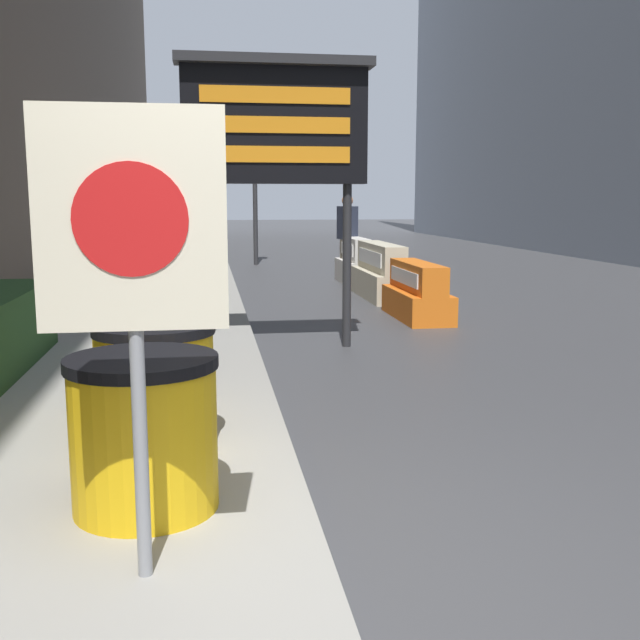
{
  "coord_description": "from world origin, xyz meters",
  "views": [
    {
      "loc": [
        -0.51,
        -2.99,
        1.68
      ],
      "look_at": [
        0.6,
        4.38,
        0.48
      ],
      "focal_mm": 42.0,
      "sensor_mm": 36.0,
      "label": 1
    }
  ],
  "objects_px": {
    "pedestrian_worker": "(347,230)",
    "message_board": "(275,127)",
    "barrel_drum_middle": "(156,386)",
    "traffic_cone_near": "(388,276)",
    "barrel_drum_foreground": "(144,433)",
    "traffic_light_near_curb": "(255,138)",
    "barrel_drum_back": "(143,355)",
    "jersey_barrier_orange_near": "(417,294)",
    "jersey_barrier_white": "(355,263)",
    "warning_sign": "(132,251)",
    "jersey_barrier_cream": "(381,274)"
  },
  "relations": [
    {
      "from": "pedestrian_worker",
      "to": "message_board",
      "type": "bearing_deg",
      "value": -31.12
    },
    {
      "from": "barrel_drum_middle",
      "to": "traffic_cone_near",
      "type": "relative_size",
      "value": 1.13
    },
    {
      "from": "barrel_drum_foreground",
      "to": "barrel_drum_middle",
      "type": "height_order",
      "value": "same"
    },
    {
      "from": "traffic_cone_near",
      "to": "traffic_light_near_curb",
      "type": "relative_size",
      "value": 0.16
    },
    {
      "from": "traffic_cone_near",
      "to": "pedestrian_worker",
      "type": "relative_size",
      "value": 0.39
    },
    {
      "from": "traffic_cone_near",
      "to": "pedestrian_worker",
      "type": "bearing_deg",
      "value": 96.05
    },
    {
      "from": "barrel_drum_back",
      "to": "pedestrian_worker",
      "type": "bearing_deg",
      "value": 70.82
    },
    {
      "from": "jersey_barrier_orange_near",
      "to": "jersey_barrier_white",
      "type": "bearing_deg",
      "value": 90.0
    },
    {
      "from": "message_board",
      "to": "traffic_cone_near",
      "type": "relative_size",
      "value": 4.57
    },
    {
      "from": "warning_sign",
      "to": "pedestrian_worker",
      "type": "xyz_separation_m",
      "value": [
        3.2,
        12.47,
        -0.43
      ]
    },
    {
      "from": "warning_sign",
      "to": "jersey_barrier_orange_near",
      "type": "distance_m",
      "value": 8.04
    },
    {
      "from": "barrel_drum_foreground",
      "to": "message_board",
      "type": "distance_m",
      "value": 5.15
    },
    {
      "from": "barrel_drum_middle",
      "to": "jersey_barrier_cream",
      "type": "height_order",
      "value": "jersey_barrier_cream"
    },
    {
      "from": "barrel_drum_foreground",
      "to": "traffic_light_near_curb",
      "type": "bearing_deg",
      "value": 84.23
    },
    {
      "from": "jersey_barrier_cream",
      "to": "jersey_barrier_white",
      "type": "bearing_deg",
      "value": 90.0
    },
    {
      "from": "warning_sign",
      "to": "traffic_light_near_curb",
      "type": "height_order",
      "value": "traffic_light_near_curb"
    },
    {
      "from": "barrel_drum_back",
      "to": "pedestrian_worker",
      "type": "distance_m",
      "value": 10.38
    },
    {
      "from": "message_board",
      "to": "traffic_light_near_curb",
      "type": "bearing_deg",
      "value": 87.46
    },
    {
      "from": "barrel_drum_middle",
      "to": "barrel_drum_back",
      "type": "distance_m",
      "value": 0.99
    },
    {
      "from": "message_board",
      "to": "traffic_cone_near",
      "type": "xyz_separation_m",
      "value": [
        2.41,
        4.58,
        -2.12
      ]
    },
    {
      "from": "message_board",
      "to": "jersey_barrier_cream",
      "type": "xyz_separation_m",
      "value": [
        2.19,
        4.18,
        -2.05
      ]
    },
    {
      "from": "barrel_drum_back",
      "to": "traffic_light_near_curb",
      "type": "relative_size",
      "value": 0.18
    },
    {
      "from": "message_board",
      "to": "pedestrian_worker",
      "type": "distance_m",
      "value": 7.55
    },
    {
      "from": "jersey_barrier_white",
      "to": "traffic_light_near_curb",
      "type": "xyz_separation_m",
      "value": [
        -1.7,
        4.59,
        2.83
      ]
    },
    {
      "from": "barrel_drum_middle",
      "to": "jersey_barrier_cream",
      "type": "distance_m",
      "value": 8.51
    },
    {
      "from": "jersey_barrier_cream",
      "to": "message_board",
      "type": "bearing_deg",
      "value": -117.62
    },
    {
      "from": "barrel_drum_foreground",
      "to": "traffic_cone_near",
      "type": "distance_m",
      "value": 9.87
    },
    {
      "from": "barrel_drum_back",
      "to": "message_board",
      "type": "distance_m",
      "value": 3.55
    },
    {
      "from": "traffic_cone_near",
      "to": "message_board",
      "type": "bearing_deg",
      "value": -117.77
    },
    {
      "from": "traffic_light_near_curb",
      "to": "jersey_barrier_white",
      "type": "bearing_deg",
      "value": -69.71
    },
    {
      "from": "barrel_drum_back",
      "to": "jersey_barrier_cream",
      "type": "bearing_deg",
      "value": 63.35
    },
    {
      "from": "traffic_light_near_curb",
      "to": "pedestrian_worker",
      "type": "height_order",
      "value": "traffic_light_near_curb"
    },
    {
      "from": "jersey_barrier_white",
      "to": "traffic_cone_near",
      "type": "relative_size",
      "value": 2.41
    },
    {
      "from": "traffic_light_near_curb",
      "to": "barrel_drum_foreground",
      "type": "bearing_deg",
      "value": -95.77
    },
    {
      "from": "warning_sign",
      "to": "pedestrian_worker",
      "type": "bearing_deg",
      "value": 75.62
    },
    {
      "from": "message_board",
      "to": "jersey_barrier_orange_near",
      "type": "xyz_separation_m",
      "value": [
        2.19,
        1.9,
        -2.11
      ]
    },
    {
      "from": "barrel_drum_foreground",
      "to": "barrel_drum_middle",
      "type": "bearing_deg",
      "value": 90.35
    },
    {
      "from": "warning_sign",
      "to": "jersey_barrier_orange_near",
      "type": "bearing_deg",
      "value": 65.97
    },
    {
      "from": "traffic_cone_near",
      "to": "pedestrian_worker",
      "type": "distance_m",
      "value": 2.63
    },
    {
      "from": "message_board",
      "to": "barrel_drum_middle",
      "type": "bearing_deg",
      "value": -106.77
    },
    {
      "from": "jersey_barrier_white",
      "to": "traffic_light_near_curb",
      "type": "relative_size",
      "value": 0.38
    },
    {
      "from": "warning_sign",
      "to": "barrel_drum_back",
      "type": "bearing_deg",
      "value": 94.45
    },
    {
      "from": "traffic_light_near_curb",
      "to": "barrel_drum_back",
      "type": "bearing_deg",
      "value": -97.25
    },
    {
      "from": "barrel_drum_back",
      "to": "warning_sign",
      "type": "distance_m",
      "value": 2.85
    },
    {
      "from": "barrel_drum_back",
      "to": "traffic_cone_near",
      "type": "height_order",
      "value": "barrel_drum_back"
    },
    {
      "from": "barrel_drum_middle",
      "to": "warning_sign",
      "type": "bearing_deg",
      "value": -88.22
    },
    {
      "from": "barrel_drum_middle",
      "to": "jersey_barrier_white",
      "type": "xyz_separation_m",
      "value": [
        3.29,
        10.17,
        -0.11
      ]
    },
    {
      "from": "barrel_drum_foreground",
      "to": "traffic_light_near_curb",
      "type": "distance_m",
      "value": 16.04
    },
    {
      "from": "traffic_cone_near",
      "to": "jersey_barrier_orange_near",
      "type": "bearing_deg",
      "value": -94.78
    },
    {
      "from": "barrel_drum_back",
      "to": "jersey_barrier_cream",
      "type": "distance_m",
      "value": 7.69
    }
  ]
}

